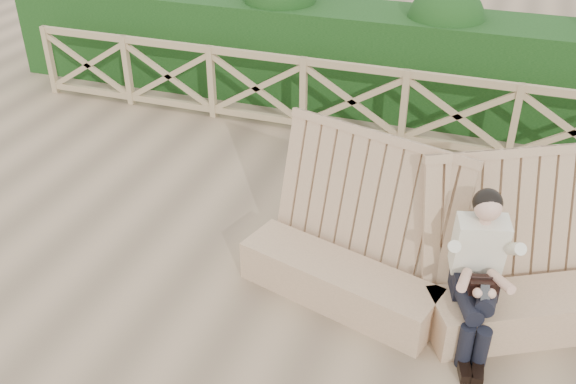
% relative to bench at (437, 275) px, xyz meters
% --- Properties ---
extents(ground, '(60.00, 60.00, 0.00)m').
position_rel_bench_xyz_m(ground, '(-1.66, -0.27, -0.39)').
color(ground, brown).
rests_on(ground, ground).
extents(bench, '(3.74, 1.59, 1.55)m').
position_rel_bench_xyz_m(bench, '(0.00, 0.00, 0.00)').
color(bench, '#907152').
rests_on(bench, ground).
extents(woman, '(0.53, 0.95, 1.44)m').
position_rel_bench_xyz_m(woman, '(0.34, -0.24, 0.37)').
color(woman, black).
rests_on(woman, ground).
extents(guardrail, '(10.10, 0.09, 1.10)m').
position_rel_bench_xyz_m(guardrail, '(-1.66, 3.23, 0.17)').
color(guardrail, '#968057').
rests_on(guardrail, ground).
extents(hedge, '(12.00, 1.20, 1.50)m').
position_rel_bench_xyz_m(hedge, '(-1.66, 4.43, 0.36)').
color(hedge, black).
rests_on(hedge, ground).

